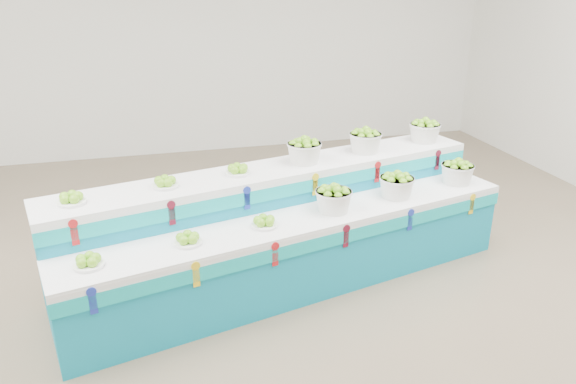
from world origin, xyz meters
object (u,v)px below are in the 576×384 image
(display_stand, at_px, (288,228))
(basket_lower_left, at_px, (334,198))
(plate_upper_mid, at_px, (165,182))
(basket_upper_right, at_px, (425,130))

(display_stand, relative_size, basket_lower_left, 12.96)
(plate_upper_mid, relative_size, basket_upper_right, 0.69)
(basket_upper_right, bearing_deg, display_stand, -158.13)
(plate_upper_mid, bearing_deg, basket_upper_right, 13.55)
(basket_lower_left, xyz_separation_m, basket_upper_right, (1.32, 0.86, 0.30))
(display_stand, xyz_separation_m, basket_upper_right, (1.69, 0.68, 0.63))
(display_stand, bearing_deg, plate_upper_mid, 165.77)
(display_stand, bearing_deg, basket_lower_left, -39.62)
(plate_upper_mid, xyz_separation_m, basket_upper_right, (2.76, 0.67, 0.07))
(plate_upper_mid, bearing_deg, display_stand, -0.69)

